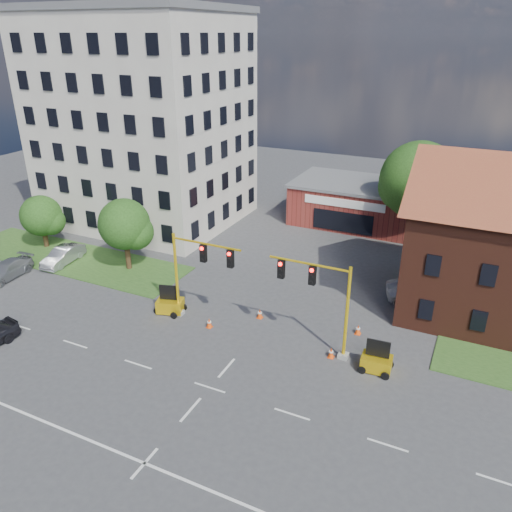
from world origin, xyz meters
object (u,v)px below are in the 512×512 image
at_px(trailer_west, 170,304).
at_px(signal_mast_west, 196,269).
at_px(pickup_white, 426,292).
at_px(signal_mast_east, 321,296).
at_px(trailer_east, 376,362).

bearing_deg(trailer_west, signal_mast_west, -17.65).
height_order(signal_mast_west, pickup_white, signal_mast_west).
bearing_deg(signal_mast_west, signal_mast_east, 0.00).
xyz_separation_m(trailer_west, pickup_white, (16.19, 9.43, 0.15)).
distance_m(signal_mast_west, signal_mast_east, 8.71).
xyz_separation_m(signal_mast_west, pickup_white, (13.82, 9.43, -3.13)).
bearing_deg(pickup_white, trailer_east, 155.87).
relative_size(signal_mast_west, pickup_white, 1.09).
distance_m(trailer_west, pickup_white, 18.73).
xyz_separation_m(signal_mast_east, trailer_west, (-11.08, 0.00, -3.28)).
distance_m(signal_mast_west, pickup_white, 17.02).
height_order(signal_mast_west, signal_mast_east, same).
relative_size(signal_mast_east, trailer_east, 3.10).
bearing_deg(trailer_east, trailer_west, 174.40).
xyz_separation_m(trailer_east, pickup_white, (1.36, 9.84, 0.16)).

